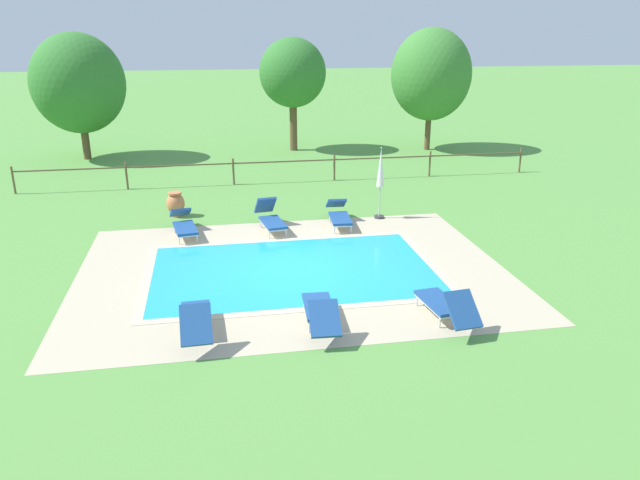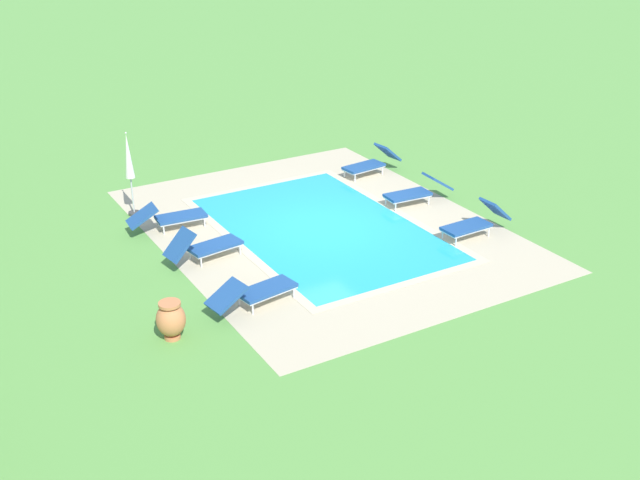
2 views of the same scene
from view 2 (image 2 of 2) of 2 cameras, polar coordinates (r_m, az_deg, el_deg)
ground_plane at (r=20.65m, az=0.17°, el=0.88°), size 160.00×160.00×0.00m
pool_deck_paving at (r=20.65m, az=0.17°, el=0.89°), size 10.87×8.28×0.01m
swimming_pool_water at (r=20.65m, az=0.17°, el=0.89°), size 7.09×4.50×0.01m
pool_coping_rim at (r=20.65m, az=0.17°, el=0.90°), size 7.57×4.98×0.01m
sun_lounger_north_near_steps at (r=18.96m, az=-8.38°, el=-0.42°), size 0.88×1.99×0.93m
sun_lounger_north_mid at (r=22.29m, az=7.04°, el=3.55°), size 0.72×2.06×0.79m
sun_lounger_north_far at (r=20.81m, az=-10.87°, el=1.67°), size 0.75×2.09×0.75m
sun_lounger_north_end at (r=20.46m, az=11.21°, el=1.30°), size 0.66×1.97×0.89m
sun_lounger_south_near_corner at (r=16.84m, az=-4.74°, el=-3.76°), size 0.92×2.13×0.73m
sun_lounger_south_mid at (r=24.42m, az=3.72°, el=5.65°), size 0.81×2.02×0.88m
patio_umbrella_closed_row_mid_west at (r=21.56m, az=-13.74°, el=5.51°), size 0.32×0.32×2.35m
terracotta_urn_near_fence at (r=15.89m, az=-10.80°, el=-5.69°), size 0.59×0.59×0.82m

